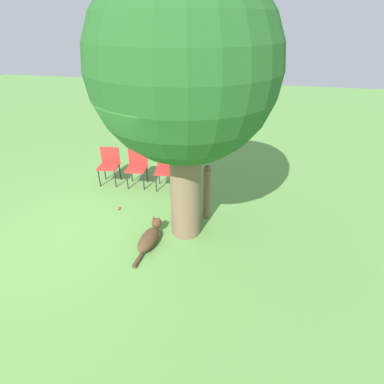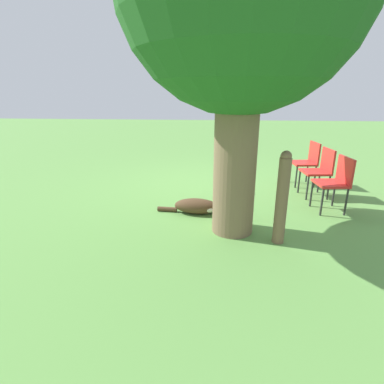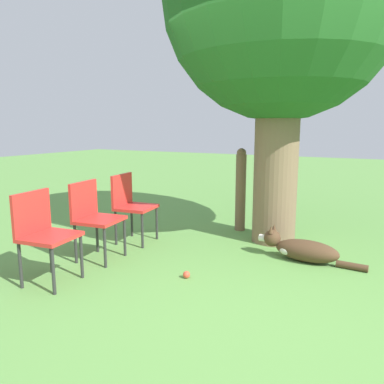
{
  "view_description": "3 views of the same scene",
  "coord_description": "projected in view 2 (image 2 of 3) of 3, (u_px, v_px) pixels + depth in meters",
  "views": [
    {
      "loc": [
        4.03,
        2.52,
        3.42
      ],
      "look_at": [
        -0.21,
        1.61,
        0.9
      ],
      "focal_mm": 28.0,
      "sensor_mm": 36.0,
      "label": 1
    },
    {
      "loc": [
        -0.06,
        5.12,
        1.74
      ],
      "look_at": [
        0.3,
        0.85,
        0.31
      ],
      "focal_mm": 28.0,
      "sensor_mm": 36.0,
      "label": 2
    },
    {
      "loc": [
        0.89,
        -2.99,
        1.42
      ],
      "look_at": [
        -1.02,
        0.7,
        0.68
      ],
      "focal_mm": 35.0,
      "sensor_mm": 36.0,
      "label": 3
    }
  ],
  "objects": [
    {
      "name": "red_chair_0",
      "position": [
        307.0,
        160.0,
        5.77
      ],
      "size": [
        0.47,
        0.48,
        0.84
      ],
      "rotation": [
        0.0,
        0.0,
        0.11
      ],
      "color": "red",
      "rests_on": "ground_plane"
    },
    {
      "name": "red_chair_1",
      "position": [
        320.0,
        169.0,
        5.12
      ],
      "size": [
        0.47,
        0.48,
        0.84
      ],
      "rotation": [
        0.0,
        0.0,
        0.11
      ],
      "color": "red",
      "rests_on": "ground_plane"
    },
    {
      "name": "tennis_ball",
      "position": [
        251.0,
        192.0,
        5.37
      ],
      "size": [
        0.07,
        0.07,
        0.07
      ],
      "color": "#E54C33",
      "rests_on": "ground_plane"
    },
    {
      "name": "fence_post",
      "position": [
        282.0,
        198.0,
        3.48
      ],
      "size": [
        0.14,
        0.14,
        1.13
      ],
      "color": "brown",
      "rests_on": "ground_plane"
    },
    {
      "name": "ground_plane",
      "position": [
        213.0,
        194.0,
        5.39
      ],
      "size": [
        30.0,
        30.0,
        0.0
      ],
      "primitive_type": "plane",
      "color": "#609947"
    },
    {
      "name": "dog",
      "position": [
        200.0,
        206.0,
        4.48
      ],
      "size": [
        1.13,
        0.33,
        0.35
      ],
      "rotation": [
        0.0,
        0.0,
        3.07
      ],
      "color": "#513823",
      "rests_on": "ground_plane"
    },
    {
      "name": "red_chair_2",
      "position": [
        336.0,
        180.0,
        4.47
      ],
      "size": [
        0.47,
        0.48,
        0.84
      ],
      "rotation": [
        0.0,
        0.0,
        0.11
      ],
      "color": "red",
      "rests_on": "ground_plane"
    }
  ]
}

